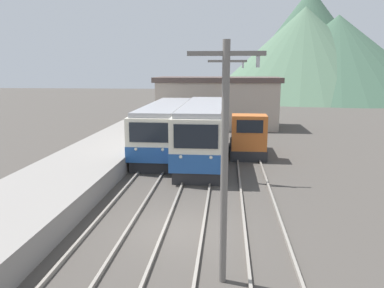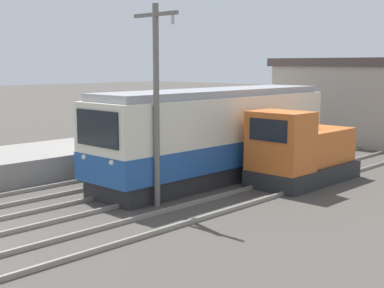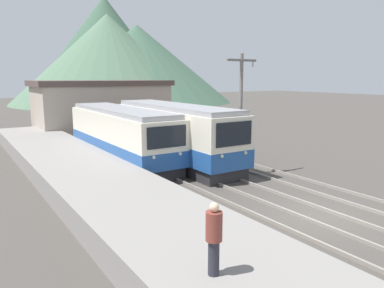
{
  "view_description": "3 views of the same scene",
  "coord_description": "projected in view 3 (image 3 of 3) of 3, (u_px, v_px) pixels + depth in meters",
  "views": [
    {
      "loc": [
        1.75,
        -13.04,
        5.98
      ],
      "look_at": [
        -0.38,
        9.34,
        1.44
      ],
      "focal_mm": 35.0,
      "sensor_mm": 36.0,
      "label": 1
    },
    {
      "loc": [
        14.74,
        -5.27,
        4.77
      ],
      "look_at": [
        0.34,
        9.75,
        1.66
      ],
      "focal_mm": 50.0,
      "sensor_mm": 36.0,
      "label": 2
    },
    {
      "loc": [
        -11.71,
        -9.16,
        5.48
      ],
      "look_at": [
        -0.63,
        7.93,
        1.81
      ],
      "focal_mm": 35.0,
      "sensor_mm": 36.0,
      "label": 3
    }
  ],
  "objects": [
    {
      "name": "ground_plane",
      "position": [
        314.0,
        217.0,
        14.81
      ],
      "size": [
        200.0,
        200.0,
        0.0
      ],
      "primitive_type": "plane",
      "color": "#47423D"
    },
    {
      "name": "platform_left",
      "position": [
        179.0,
        242.0,
        11.37
      ],
      "size": [
        4.5,
        54.0,
        1.03
      ],
      "primitive_type": "cube",
      "color": "gray",
      "rests_on": "ground"
    },
    {
      "name": "track_left",
      "position": [
        266.0,
        230.0,
        13.4
      ],
      "size": [
        1.54,
        60.0,
        0.14
      ],
      "color": "gray",
      "rests_on": "ground"
    },
    {
      "name": "track_center",
      "position": [
        318.0,
        215.0,
        14.9
      ],
      "size": [
        1.54,
        60.0,
        0.14
      ],
      "color": "gray",
      "rests_on": "ground"
    },
    {
      "name": "track_right",
      "position": [
        362.0,
        201.0,
        16.51
      ],
      "size": [
        1.54,
        60.0,
        0.14
      ],
      "color": "gray",
      "rests_on": "ground"
    },
    {
      "name": "commuter_train_left",
      "position": [
        121.0,
        137.0,
        24.09
      ],
      "size": [
        2.84,
        12.18,
        3.52
      ],
      "color": "#28282B",
      "rests_on": "ground"
    },
    {
      "name": "commuter_train_center",
      "position": [
        174.0,
        136.0,
        23.93
      ],
      "size": [
        2.84,
        12.07,
        3.76
      ],
      "color": "#28282B",
      "rests_on": "ground"
    },
    {
      "name": "shunting_locomotive",
      "position": [
        198.0,
        137.0,
        27.13
      ],
      "size": [
        2.4,
        5.14,
        3.0
      ],
      "color": "#28282B",
      "rests_on": "ground"
    },
    {
      "name": "catenary_mast_mid",
      "position": [
        241.0,
        110.0,
        20.54
      ],
      "size": [
        2.0,
        0.2,
        6.71
      ],
      "color": "slate",
      "rests_on": "ground"
    },
    {
      "name": "person_on_platform",
      "position": [
        214.0,
        236.0,
        8.37
      ],
      "size": [
        0.38,
        0.38,
        1.72
      ],
      "color": "#282833",
      "rests_on": "platform_left"
    },
    {
      "name": "station_building",
      "position": [
        102.0,
        107.0,
        36.2
      ],
      "size": [
        12.6,
        6.3,
        5.14
      ],
      "color": "#AD9E8E",
      "rests_on": "ground"
    },
    {
      "name": "mountain_backdrop",
      "position": [
        117.0,
        57.0,
        81.19
      ],
      "size": [
        46.46,
        45.74,
        23.2
      ],
      "color": "#3D5B47",
      "rests_on": "ground"
    }
  ]
}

